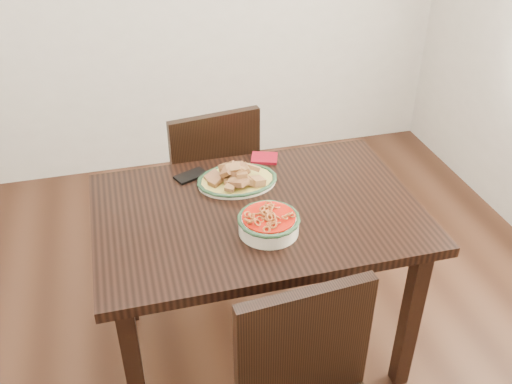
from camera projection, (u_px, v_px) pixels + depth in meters
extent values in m
plane|color=#311A0F|center=(237.00, 356.00, 2.49)|extent=(3.50, 3.50, 0.00)
cube|color=black|center=(257.00, 213.00, 2.14)|extent=(1.21, 0.81, 0.04)
cube|color=black|center=(135.00, 376.00, 1.97)|extent=(0.06, 0.06, 0.71)
cube|color=black|center=(410.00, 318.00, 2.20)|extent=(0.06, 0.06, 0.71)
cube|color=black|center=(123.00, 259.00, 2.49)|extent=(0.06, 0.06, 0.71)
cube|color=black|center=(346.00, 222.00, 2.72)|extent=(0.06, 0.06, 0.71)
cube|color=black|center=(205.00, 183.00, 2.87)|extent=(0.48, 0.48, 0.04)
cube|color=black|center=(226.00, 195.00, 3.18)|extent=(0.04, 0.04, 0.41)
cube|color=black|center=(167.00, 209.00, 3.07)|extent=(0.04, 0.04, 0.41)
cube|color=black|center=(249.00, 229.00, 2.92)|extent=(0.04, 0.04, 0.41)
cube|color=black|center=(186.00, 245.00, 2.81)|extent=(0.04, 0.04, 0.41)
cube|color=black|center=(216.00, 159.00, 2.59)|extent=(0.42, 0.10, 0.44)
cube|color=black|center=(304.00, 347.00, 1.67)|extent=(0.42, 0.07, 0.44)
ellipsoid|color=#EEE6C9|center=(237.00, 181.00, 2.27)|extent=(0.31, 0.24, 0.02)
ellipsoid|color=gold|center=(237.00, 180.00, 2.26)|extent=(0.30, 0.23, 0.01)
torus|color=#18351E|center=(237.00, 180.00, 2.26)|extent=(0.25, 0.25, 0.01)
cylinder|color=#EFE5C9|center=(269.00, 225.00, 1.99)|extent=(0.21, 0.21, 0.06)
torus|color=#19371E|center=(269.00, 219.00, 1.98)|extent=(0.22, 0.22, 0.02)
cylinder|color=#A71307|center=(269.00, 217.00, 1.97)|extent=(0.19, 0.19, 0.01)
cube|color=black|center=(191.00, 176.00, 2.31)|extent=(0.14, 0.11, 0.01)
cube|color=maroon|center=(264.00, 158.00, 2.43)|extent=(0.13, 0.12, 0.01)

